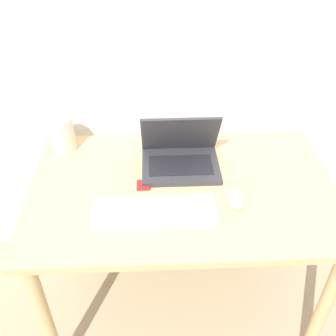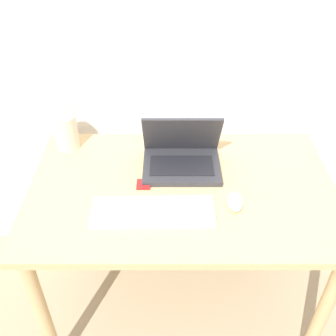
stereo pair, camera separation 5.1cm
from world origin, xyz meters
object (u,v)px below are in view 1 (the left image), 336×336
vase (61,128)px  mp3_player (144,185)px  keyboard (155,212)px  laptop (179,155)px  mouse (236,200)px

vase → mp3_player: size_ratio=3.94×
keyboard → vase: vase is taller
laptop → keyboard: 0.30m
laptop → keyboard: (-0.10, -0.27, -0.04)m
laptop → keyboard: bearing=-109.9°
keyboard → mp3_player: bearing=105.3°
mouse → keyboard: bearing=-171.8°
laptop → keyboard: size_ratio=0.71×
keyboard → mouse: size_ratio=4.44×
keyboard → vase: (-0.37, 0.40, 0.09)m
laptop → mp3_player: 0.19m
laptop → keyboard: laptop is taller
vase → laptop: bearing=-15.2°
laptop → vase: size_ratio=1.41×
laptop → mp3_player: (-0.14, -0.13, -0.04)m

